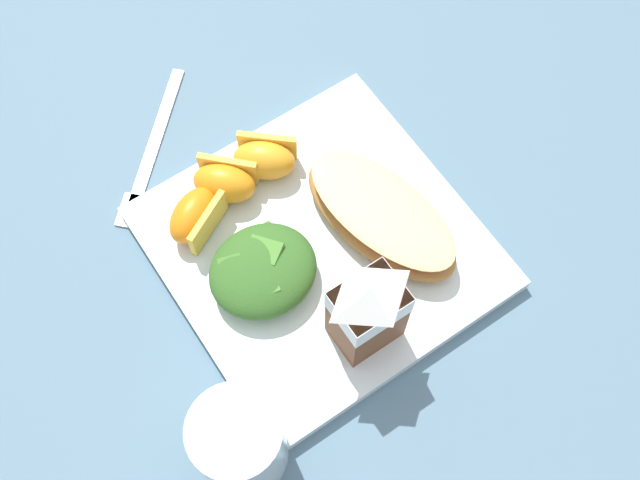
# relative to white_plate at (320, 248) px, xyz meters

# --- Properties ---
(ground) EXTENTS (3.00, 3.00, 0.00)m
(ground) POSITION_rel_white_plate_xyz_m (0.00, 0.00, -0.01)
(ground) COLOR slate
(white_plate) EXTENTS (0.28, 0.28, 0.02)m
(white_plate) POSITION_rel_white_plate_xyz_m (0.00, 0.00, 0.00)
(white_plate) COLOR silver
(white_plate) RESTS_ON ground
(cheesy_pizza_bread) EXTENTS (0.12, 0.18, 0.04)m
(cheesy_pizza_bread) POSITION_rel_white_plate_xyz_m (-0.06, 0.01, 0.03)
(cheesy_pizza_bread) COLOR #A87038
(cheesy_pizza_bread) RESTS_ON white_plate
(green_salad_pile) EXTENTS (0.10, 0.09, 0.04)m
(green_salad_pile) POSITION_rel_white_plate_xyz_m (0.06, -0.00, 0.03)
(green_salad_pile) COLOR #336023
(green_salad_pile) RESTS_ON white_plate
(milk_carton) EXTENTS (0.06, 0.04, 0.11)m
(milk_carton) POSITION_rel_white_plate_xyz_m (0.01, 0.09, 0.07)
(milk_carton) COLOR brown
(milk_carton) RESTS_ON white_plate
(orange_wedge_front) EXTENTS (0.07, 0.07, 0.04)m
(orange_wedge_front) POSITION_rel_white_plate_xyz_m (-0.00, -0.10, 0.03)
(orange_wedge_front) COLOR orange
(orange_wedge_front) RESTS_ON white_plate
(orange_wedge_middle) EXTENTS (0.07, 0.07, 0.04)m
(orange_wedge_middle) POSITION_rel_white_plate_xyz_m (0.04, -0.10, 0.03)
(orange_wedge_middle) COLOR orange
(orange_wedge_middle) RESTS_ON white_plate
(orange_wedge_rear) EXTENTS (0.07, 0.06, 0.04)m
(orange_wedge_rear) POSITION_rel_white_plate_xyz_m (0.08, -0.08, 0.03)
(orange_wedge_rear) COLOR orange
(orange_wedge_rear) RESTS_ON white_plate
(metal_fork) EXTENTS (0.15, 0.14, 0.01)m
(metal_fork) POSITION_rel_white_plate_xyz_m (0.09, -0.18, -0.01)
(metal_fork) COLOR silver
(metal_fork) RESTS_ON ground
(drinking_clear_cup) EXTENTS (0.07, 0.07, 0.11)m
(drinking_clear_cup) POSITION_rel_white_plate_xyz_m (0.16, 0.12, 0.05)
(drinking_clear_cup) COLOR silver
(drinking_clear_cup) RESTS_ON ground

